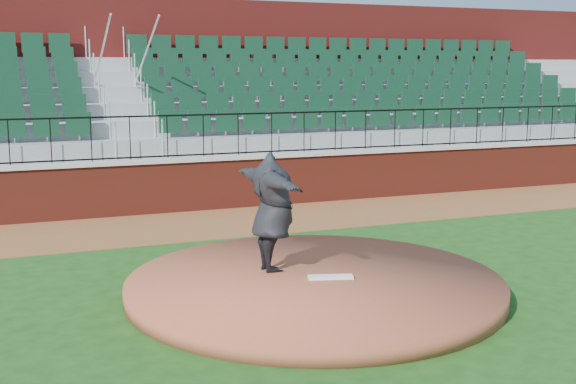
% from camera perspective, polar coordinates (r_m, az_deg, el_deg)
% --- Properties ---
extents(ground, '(90.00, 90.00, 0.00)m').
position_cam_1_polar(ground, '(11.48, 2.79, -7.59)').
color(ground, '#184213').
rests_on(ground, ground).
extents(warning_track, '(34.00, 3.20, 0.01)m').
position_cam_1_polar(warning_track, '(16.39, -5.04, -2.33)').
color(warning_track, brown).
rests_on(warning_track, ground).
extents(field_wall, '(34.00, 0.35, 1.20)m').
position_cam_1_polar(field_wall, '(17.79, -6.55, 0.54)').
color(field_wall, maroon).
rests_on(field_wall, ground).
extents(wall_cap, '(34.00, 0.45, 0.10)m').
position_cam_1_polar(wall_cap, '(17.70, -6.59, 2.62)').
color(wall_cap, '#B7B7B7').
rests_on(wall_cap, field_wall).
extents(wall_railing, '(34.00, 0.05, 1.00)m').
position_cam_1_polar(wall_railing, '(17.64, -6.63, 4.39)').
color(wall_railing, black).
rests_on(wall_railing, wall_cap).
extents(seating_stands, '(34.00, 5.10, 4.60)m').
position_cam_1_polar(seating_stands, '(20.25, -8.68, 6.44)').
color(seating_stands, gray).
rests_on(seating_stands, ground).
extents(concourse_wall, '(34.00, 0.50, 5.50)m').
position_cam_1_polar(concourse_wall, '(22.96, -10.31, 7.88)').
color(concourse_wall, maroon).
rests_on(concourse_wall, ground).
extents(pitchers_mound, '(5.73, 5.73, 0.25)m').
position_cam_1_polar(pitchers_mound, '(11.24, 2.09, -7.29)').
color(pitchers_mound, brown).
rests_on(pitchers_mound, ground).
extents(pitching_rubber, '(0.70, 0.36, 0.05)m').
position_cam_1_polar(pitching_rubber, '(11.15, 3.34, -6.65)').
color(pitching_rubber, white).
rests_on(pitching_rubber, pitchers_mound).
extents(pitcher, '(0.70, 2.33, 1.88)m').
position_cam_1_polar(pitcher, '(11.34, -1.24, -1.58)').
color(pitcher, black).
rests_on(pitcher, pitchers_mound).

